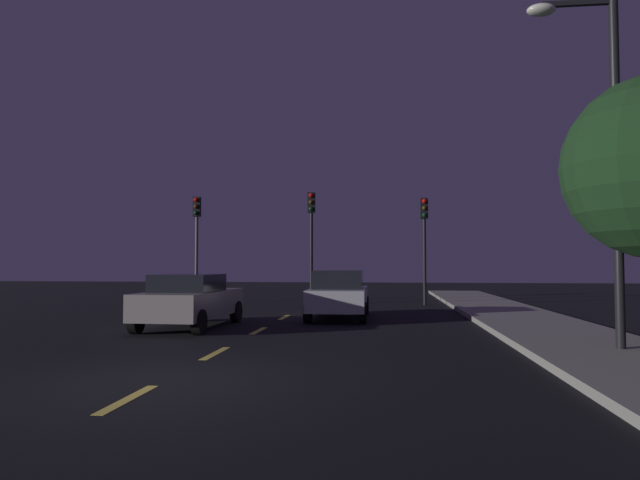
# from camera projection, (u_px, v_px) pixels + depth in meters

# --- Properties ---
(ground_plane) EXTENTS (80.00, 80.00, 0.00)m
(ground_plane) POSITION_uv_depth(u_px,v_px,m) (263.00, 328.00, 15.44)
(ground_plane) COLOR black
(sidewalk_curb_right) EXTENTS (3.00, 40.00, 0.15)m
(sidewalk_curb_right) POSITION_uv_depth(u_px,v_px,m) (547.00, 329.00, 14.58)
(sidewalk_curb_right) COLOR gray
(sidewalk_curb_right) RESTS_ON ground_plane
(lane_stripe_nearest) EXTENTS (0.16, 1.60, 0.01)m
(lane_stripe_nearest) POSITION_uv_depth(u_px,v_px,m) (128.00, 399.00, 7.30)
(lane_stripe_nearest) COLOR #EACC4C
(lane_stripe_nearest) RESTS_ON ground_plane
(lane_stripe_second) EXTENTS (0.16, 1.60, 0.01)m
(lane_stripe_second) POSITION_uv_depth(u_px,v_px,m) (215.00, 353.00, 11.07)
(lane_stripe_second) COLOR #EACC4C
(lane_stripe_second) RESTS_ON ground_plane
(lane_stripe_third) EXTENTS (0.16, 1.60, 0.01)m
(lane_stripe_third) POSITION_uv_depth(u_px,v_px,m) (259.00, 331.00, 14.84)
(lane_stripe_third) COLOR #EACC4C
(lane_stripe_third) RESTS_ON ground_plane
(lane_stripe_fourth) EXTENTS (0.16, 1.60, 0.01)m
(lane_stripe_fourth) POSITION_uv_depth(u_px,v_px,m) (284.00, 317.00, 18.61)
(lane_stripe_fourth) COLOR #EACC4C
(lane_stripe_fourth) RESTS_ON ground_plane
(traffic_signal_left) EXTENTS (0.32, 0.38, 4.83)m
(traffic_signal_left) POSITION_uv_depth(u_px,v_px,m) (197.00, 228.00, 25.46)
(traffic_signal_left) COLOR #4C4C51
(traffic_signal_left) RESTS_ON ground_plane
(traffic_signal_center) EXTENTS (0.32, 0.38, 4.96)m
(traffic_signal_center) POSITION_uv_depth(u_px,v_px,m) (311.00, 226.00, 24.86)
(traffic_signal_center) COLOR black
(traffic_signal_center) RESTS_ON ground_plane
(traffic_signal_right) EXTENTS (0.32, 0.38, 4.64)m
(traffic_signal_right) POSITION_uv_depth(u_px,v_px,m) (424.00, 230.00, 24.28)
(traffic_signal_right) COLOR black
(traffic_signal_right) RESTS_ON ground_plane
(car_stopped_ahead) EXTENTS (1.89, 4.10, 1.56)m
(car_stopped_ahead) POSITION_uv_depth(u_px,v_px,m) (339.00, 294.00, 18.18)
(car_stopped_ahead) COLOR silver
(car_stopped_ahead) RESTS_ON ground_plane
(car_adjacent_lane) EXTENTS (1.99, 4.32, 1.49)m
(car_adjacent_lane) POSITION_uv_depth(u_px,v_px,m) (190.00, 300.00, 15.60)
(car_adjacent_lane) COLOR gray
(car_adjacent_lane) RESTS_ON ground_plane
(street_lamp_right) EXTENTS (1.73, 0.36, 7.01)m
(street_lamp_right) POSITION_uv_depth(u_px,v_px,m) (602.00, 138.00, 10.90)
(street_lamp_right) COLOR black
(street_lamp_right) RESTS_ON ground_plane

